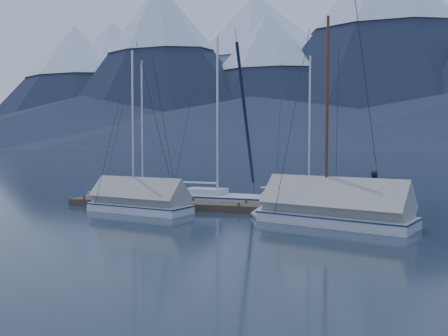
{
  "coord_description": "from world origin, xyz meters",
  "views": [
    {
      "loc": [
        7.59,
        -21.34,
        3.49
      ],
      "look_at": [
        0.0,
        2.0,
        2.2
      ],
      "focal_mm": 38.0,
      "sensor_mm": 36.0,
      "label": 1
    }
  ],
  "objects": [
    {
      "name": "sailboat_open_left",
      "position": [
        -5.66,
        4.74,
        0.16
      ],
      "size": [
        7.13,
        3.04,
        9.36
      ],
      "color": "silver",
      "rests_on": "ground"
    },
    {
      "name": "sailboat_covered_near",
      "position": [
        5.34,
        -0.58,
        0.49
      ],
      "size": [
        7.93,
        4.48,
        9.86
      ],
      "color": "silver",
      "rests_on": "ground"
    },
    {
      "name": "mooring_posts",
      "position": [
        -0.5,
        2.0,
        0.35
      ],
      "size": [
        15.12,
        1.52,
        0.35
      ],
      "color": "#382D23",
      "rests_on": "ground"
    },
    {
      "name": "ground",
      "position": [
        0.0,
        0.0,
        0.0
      ],
      "size": [
        1000.0,
        1000.0,
        0.0
      ],
      "primitive_type": "plane",
      "color": "black",
      "rests_on": "ground"
    },
    {
      "name": "dock",
      "position": [
        0.0,
        2.0,
        0.11
      ],
      "size": [
        18.0,
        1.5,
        0.54
      ],
      "color": "#382D23",
      "rests_on": "ground"
    },
    {
      "name": "mountain_range",
      "position": [
        4.12,
        370.45,
        58.65
      ],
      "size": [
        877.0,
        584.0,
        150.5
      ],
      "color": "#475675",
      "rests_on": "ground"
    },
    {
      "name": "sailboat_open_mid",
      "position": [
        -0.64,
        4.42,
        0.18
      ],
      "size": [
        8.03,
        3.39,
        10.45
      ],
      "color": "silver",
      "rests_on": "ground"
    },
    {
      "name": "person",
      "position": [
        7.5,
        2.01,
        1.26
      ],
      "size": [
        0.66,
        0.78,
        1.83
      ],
      "primitive_type": "imported",
      "rotation": [
        0.0,
        0.0,
        1.18
      ],
      "color": "black",
      "rests_on": "dock"
    },
    {
      "name": "sailboat_open_right",
      "position": [
        4.51,
        4.73,
        0.16
      ],
      "size": [
        6.99,
        2.92,
        9.03
      ],
      "color": "silver",
      "rests_on": "ground"
    },
    {
      "name": "sailboat_covered_far",
      "position": [
        -4.31,
        0.03,
        0.44
      ],
      "size": [
        6.61,
        3.16,
        8.92
      ],
      "color": "silver",
      "rests_on": "ground"
    }
  ]
}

